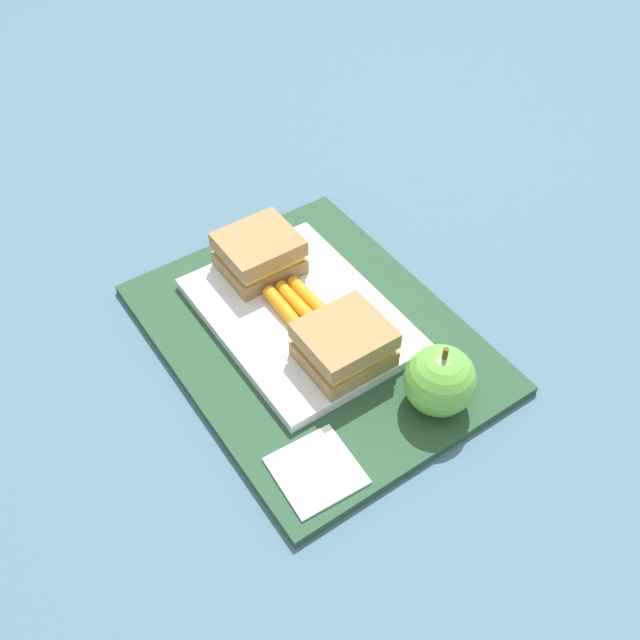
{
  "coord_description": "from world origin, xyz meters",
  "views": [
    {
      "loc": [
        0.4,
        -0.27,
        0.56
      ],
      "look_at": [
        0.01,
        0.0,
        0.04
      ],
      "focal_mm": 40.18,
      "sensor_mm": 36.0,
      "label": 1
    }
  ],
  "objects_px": {
    "carrot_sticks_bundle": "(300,307)",
    "apple": "(440,381)",
    "sandwich_half_left": "(259,253)",
    "paper_napkin": "(316,471)",
    "food_tray": "(300,315)",
    "sandwich_half_right": "(344,344)"
  },
  "relations": [
    {
      "from": "carrot_sticks_bundle",
      "to": "apple",
      "type": "height_order",
      "value": "apple"
    },
    {
      "from": "food_tray",
      "to": "paper_napkin",
      "type": "relative_size",
      "value": 3.29
    },
    {
      "from": "food_tray",
      "to": "sandwich_half_right",
      "type": "bearing_deg",
      "value": 0.0
    },
    {
      "from": "apple",
      "to": "paper_napkin",
      "type": "distance_m",
      "value": 0.14
    },
    {
      "from": "carrot_sticks_bundle",
      "to": "apple",
      "type": "relative_size",
      "value": 0.98
    },
    {
      "from": "food_tray",
      "to": "paper_napkin",
      "type": "bearing_deg",
      "value": -28.82
    },
    {
      "from": "food_tray",
      "to": "carrot_sticks_bundle",
      "type": "relative_size",
      "value": 3.0
    },
    {
      "from": "carrot_sticks_bundle",
      "to": "paper_napkin",
      "type": "distance_m",
      "value": 0.18
    },
    {
      "from": "carrot_sticks_bundle",
      "to": "apple",
      "type": "bearing_deg",
      "value": 16.17
    },
    {
      "from": "sandwich_half_left",
      "to": "carrot_sticks_bundle",
      "type": "distance_m",
      "value": 0.08
    },
    {
      "from": "paper_napkin",
      "to": "apple",
      "type": "bearing_deg",
      "value": 89.0
    },
    {
      "from": "sandwich_half_right",
      "to": "food_tray",
      "type": "bearing_deg",
      "value": 180.0
    },
    {
      "from": "carrot_sticks_bundle",
      "to": "paper_napkin",
      "type": "relative_size",
      "value": 1.1
    },
    {
      "from": "food_tray",
      "to": "sandwich_half_left",
      "type": "relative_size",
      "value": 2.88
    },
    {
      "from": "sandwich_half_left",
      "to": "paper_napkin",
      "type": "relative_size",
      "value": 1.14
    },
    {
      "from": "food_tray",
      "to": "sandwich_half_right",
      "type": "xyz_separation_m",
      "value": [
        0.08,
        0.0,
        0.03
      ]
    },
    {
      "from": "sandwich_half_left",
      "to": "apple",
      "type": "xyz_separation_m",
      "value": [
        0.24,
        0.05,
        -0.0
      ]
    },
    {
      "from": "paper_napkin",
      "to": "food_tray",
      "type": "bearing_deg",
      "value": 151.18
    },
    {
      "from": "sandwich_half_left",
      "to": "carrot_sticks_bundle",
      "type": "height_order",
      "value": "sandwich_half_left"
    },
    {
      "from": "paper_napkin",
      "to": "sandwich_half_left",
      "type": "bearing_deg",
      "value": 159.7
    },
    {
      "from": "apple",
      "to": "sandwich_half_left",
      "type": "bearing_deg",
      "value": -168.97
    },
    {
      "from": "sandwich_half_left",
      "to": "paper_napkin",
      "type": "distance_m",
      "value": 0.26
    }
  ]
}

